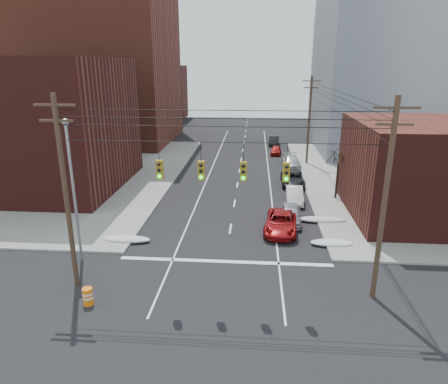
% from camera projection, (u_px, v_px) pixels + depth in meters
% --- Properties ---
extents(ground, '(160.00, 160.00, 0.00)m').
position_uv_depth(ground, '(216.00, 322.00, 20.06)').
color(ground, black).
rests_on(ground, ground).
extents(sidewalk_nw, '(40.00, 40.00, 0.15)m').
position_uv_depth(sidewalk_nw, '(13.00, 172.00, 47.64)').
color(sidewalk_nw, gray).
rests_on(sidewalk_nw, ground).
extents(building_brick_tall, '(24.00, 20.00, 30.00)m').
position_uv_depth(building_brick_tall, '(93.00, 46.00, 62.77)').
color(building_brick_tall, brown).
rests_on(building_brick_tall, ground).
extents(building_brick_near, '(20.00, 16.00, 13.00)m').
position_uv_depth(building_brick_near, '(21.00, 125.00, 40.56)').
color(building_brick_near, '#461815').
rests_on(building_brick_near, ground).
extents(building_brick_far, '(22.00, 18.00, 12.00)m').
position_uv_depth(building_brick_far, '(133.00, 93.00, 90.35)').
color(building_brick_far, '#461815').
rests_on(building_brick_far, ground).
extents(building_office, '(22.00, 20.00, 25.00)m').
position_uv_depth(building_office, '(400.00, 63.00, 56.35)').
color(building_office, gray).
rests_on(building_office, ground).
extents(building_glass, '(20.00, 18.00, 22.00)m').
position_uv_depth(building_glass, '(366.00, 71.00, 81.33)').
color(building_glass, gray).
rests_on(building_glass, ground).
extents(utility_pole_left, '(2.20, 0.28, 11.00)m').
position_uv_depth(utility_pole_left, '(65.00, 191.00, 21.75)').
color(utility_pole_left, '#473323').
rests_on(utility_pole_left, ground).
extents(utility_pole_right, '(2.20, 0.28, 11.00)m').
position_uv_depth(utility_pole_right, '(385.00, 199.00, 20.50)').
color(utility_pole_right, '#473323').
rests_on(utility_pole_right, ground).
extents(utility_pole_far, '(2.20, 0.28, 11.00)m').
position_uv_depth(utility_pole_far, '(309.00, 119.00, 49.92)').
color(utility_pole_far, '#473323').
rests_on(utility_pole_far, ground).
extents(traffic_signals, '(17.00, 0.42, 2.02)m').
position_uv_depth(traffic_signals, '(222.00, 170.00, 20.67)').
color(traffic_signals, black).
rests_on(traffic_signals, ground).
extents(street_light, '(0.44, 0.44, 9.32)m').
position_uv_depth(street_light, '(72.00, 180.00, 24.75)').
color(street_light, gray).
rests_on(street_light, ground).
extents(bare_tree, '(2.09, 2.20, 4.93)m').
position_uv_depth(bare_tree, '(337.00, 176.00, 37.61)').
color(bare_tree, black).
rests_on(bare_tree, ground).
extents(snow_nw, '(3.50, 1.08, 0.42)m').
position_uv_depth(snow_nw, '(127.00, 239.00, 29.08)').
color(snow_nw, silver).
rests_on(snow_nw, ground).
extents(snow_ne, '(3.00, 1.08, 0.42)m').
position_uv_depth(snow_ne, '(332.00, 243.00, 28.46)').
color(snow_ne, silver).
rests_on(snow_ne, ground).
extents(snow_east_far, '(4.00, 1.08, 0.42)m').
position_uv_depth(snow_east_far, '(322.00, 220.00, 32.73)').
color(snow_east_far, silver).
rests_on(snow_east_far, ground).
extents(red_pickup, '(3.06, 5.53, 1.47)m').
position_uv_depth(red_pickup, '(281.00, 222.00, 30.77)').
color(red_pickup, maroon).
rests_on(red_pickup, ground).
extents(parked_car_a, '(1.98, 4.32, 1.44)m').
position_uv_depth(parked_car_a, '(291.00, 214.00, 32.47)').
color(parked_car_a, '#AEAEB2').
rests_on(parked_car_a, ground).
extents(parked_car_b, '(1.64, 4.32, 1.41)m').
position_uv_depth(parked_car_b, '(294.00, 195.00, 37.25)').
color(parked_car_b, white).
rests_on(parked_car_b, ground).
extents(parked_car_c, '(2.37, 5.11, 1.42)m').
position_uv_depth(parked_car_c, '(293.00, 179.00, 42.52)').
color(parked_car_c, black).
rests_on(parked_car_c, ground).
extents(parked_car_d, '(2.20, 5.02, 1.44)m').
position_uv_depth(parked_car_d, '(291.00, 162.00, 49.85)').
color(parked_car_d, '#AFB0B5').
rests_on(parked_car_d, ground).
extents(parked_car_e, '(1.75, 3.69, 1.22)m').
position_uv_depth(parked_car_e, '(276.00, 150.00, 57.02)').
color(parked_car_e, '#9A120E').
rests_on(parked_car_e, ground).
extents(parked_car_f, '(1.79, 4.30, 1.38)m').
position_uv_depth(parked_car_f, '(274.00, 141.00, 63.60)').
color(parked_car_f, black).
rests_on(parked_car_f, ground).
extents(lot_car_a, '(4.13, 2.66, 1.28)m').
position_uv_depth(lot_car_a, '(102.00, 180.00, 41.92)').
color(lot_car_a, white).
rests_on(lot_car_a, sidewalk_nw).
extents(lot_car_b, '(4.85, 3.17, 1.24)m').
position_uv_depth(lot_car_b, '(120.00, 165.00, 47.91)').
color(lot_car_b, silver).
rests_on(lot_car_b, sidewalk_nw).
extents(lot_car_c, '(5.69, 3.14, 1.56)m').
position_uv_depth(lot_car_c, '(57.00, 179.00, 41.50)').
color(lot_car_c, black).
rests_on(lot_car_c, sidewalk_nw).
extents(lot_car_d, '(3.78, 2.06, 1.22)m').
position_uv_depth(lot_car_d, '(98.00, 161.00, 50.15)').
color(lot_car_d, '#BABABF').
rests_on(lot_car_d, sidewalk_nw).
extents(construction_barrel, '(0.64, 0.64, 0.97)m').
position_uv_depth(construction_barrel, '(88.00, 296.00, 21.42)').
color(construction_barrel, orange).
rests_on(construction_barrel, ground).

